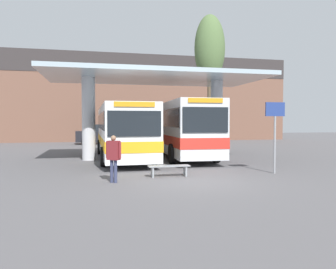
% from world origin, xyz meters
% --- Properties ---
extents(ground_plane, '(100.00, 100.00, 0.00)m').
position_xyz_m(ground_plane, '(0.00, 0.00, 0.00)').
color(ground_plane, '#565456').
extents(townhouse_backdrop, '(40.00, 0.58, 10.15)m').
position_xyz_m(townhouse_backdrop, '(0.00, 26.36, 5.91)').
color(townhouse_backdrop, brown).
rests_on(townhouse_backdrop, ground_plane).
extents(station_canopy, '(12.92, 6.66, 5.08)m').
position_xyz_m(station_canopy, '(0.00, 7.89, 4.42)').
color(station_canopy, silver).
rests_on(station_canopy, ground_plane).
extents(transit_bus_left_bay, '(2.97, 11.55, 3.15)m').
position_xyz_m(transit_bus_left_bay, '(-1.97, 8.35, 1.76)').
color(transit_bus_left_bay, white).
rests_on(transit_bus_left_bay, ground_plane).
extents(transit_bus_center_bay, '(2.97, 10.57, 3.40)m').
position_xyz_m(transit_bus_center_bay, '(1.75, 8.34, 1.90)').
color(transit_bus_center_bay, silver).
rests_on(transit_bus_center_bay, ground_plane).
extents(waiting_bench_near_pillar, '(1.71, 0.44, 0.46)m').
position_xyz_m(waiting_bench_near_pillar, '(-0.67, 1.16, 0.34)').
color(waiting_bench_near_pillar, gray).
rests_on(waiting_bench_near_pillar, ground_plane).
extents(info_sign_platform, '(0.90, 0.09, 3.08)m').
position_xyz_m(info_sign_platform, '(3.99, 1.02, 2.19)').
color(info_sign_platform, gray).
rests_on(info_sign_platform, ground_plane).
extents(pedestrian_waiting, '(0.57, 0.47, 1.74)m').
position_xyz_m(pedestrian_waiting, '(-2.94, 0.32, 1.06)').
color(pedestrian_waiting, '#333856').
rests_on(pedestrian_waiting, ground_plane).
extents(poplar_tree_behind_left, '(2.71, 2.71, 11.76)m').
position_xyz_m(poplar_tree_behind_left, '(6.41, 16.07, 8.67)').
color(poplar_tree_behind_left, brown).
rests_on(poplar_tree_behind_left, ground_plane).
extents(parked_car_street, '(4.56, 2.03, 1.99)m').
position_xyz_m(parked_car_street, '(-3.24, 22.16, 0.96)').
color(parked_car_street, black).
rests_on(parked_car_street, ground_plane).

